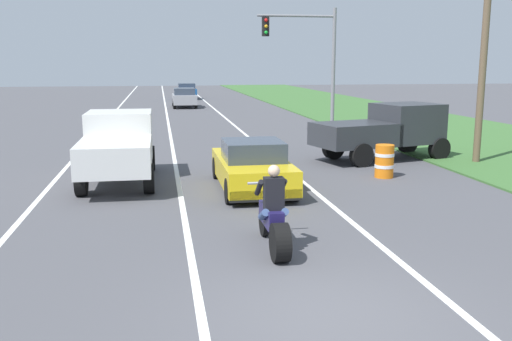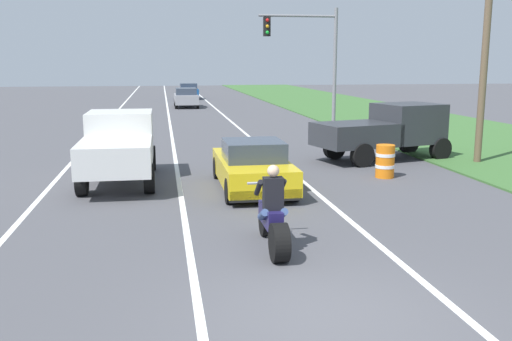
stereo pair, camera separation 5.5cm
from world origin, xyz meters
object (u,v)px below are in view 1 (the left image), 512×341
at_px(traffic_light_mast_near, 311,52).
at_px(distant_car_further_ahead, 186,91).
at_px(pickup_truck_left_lane_white, 118,145).
at_px(pickup_truck_right_shoulder_dark_grey, 386,129).
at_px(motorcycle_with_rider, 274,220).
at_px(distant_car_far_ahead, 184,97).
at_px(sports_car_yellow, 252,167).
at_px(construction_barrel_nearest, 384,161).

relative_size(traffic_light_mast_near, distant_car_further_ahead, 1.50).
bearing_deg(pickup_truck_left_lane_white, traffic_light_mast_near, 50.65).
bearing_deg(pickup_truck_left_lane_white, pickup_truck_right_shoulder_dark_grey, 14.95).
bearing_deg(motorcycle_with_rider, distant_car_far_ahead, 90.14).
xyz_separation_m(sports_car_yellow, pickup_truck_left_lane_white, (-3.67, 1.58, 0.48)).
relative_size(motorcycle_with_rider, construction_barrel_nearest, 2.21).
bearing_deg(construction_barrel_nearest, motorcycle_with_rider, -127.06).
distance_m(pickup_truck_right_shoulder_dark_grey, distant_car_far_ahead, 26.20).
bearing_deg(pickup_truck_left_lane_white, construction_barrel_nearest, -4.56).
bearing_deg(motorcycle_with_rider, traffic_light_mast_near, 72.96).
bearing_deg(pickup_truck_left_lane_white, sports_car_yellow, -23.36).
relative_size(construction_barrel_nearest, distant_car_further_ahead, 0.25).
relative_size(pickup_truck_right_shoulder_dark_grey, distant_car_further_ahead, 1.29).
bearing_deg(sports_car_yellow, motorcycle_with_rider, -94.95).
bearing_deg(distant_car_further_ahead, motorcycle_with_rider, -90.75).
relative_size(pickup_truck_left_lane_white, construction_barrel_nearest, 4.80).
distance_m(pickup_truck_left_lane_white, distant_car_far_ahead, 28.12).
distance_m(pickup_truck_right_shoulder_dark_grey, traffic_light_mast_near, 8.40).
xyz_separation_m(distant_car_far_ahead, distant_car_further_ahead, (0.67, 10.36, 0.00)).
bearing_deg(sports_car_yellow, traffic_light_mast_near, 68.05).
bearing_deg(sports_car_yellow, pickup_truck_left_lane_white, 156.64).
bearing_deg(traffic_light_mast_near, sports_car_yellow, -111.95).
height_order(sports_car_yellow, pickup_truck_right_shoulder_dark_grey, pickup_truck_right_shoulder_dark_grey).
height_order(sports_car_yellow, distant_car_far_ahead, distant_car_far_ahead).
xyz_separation_m(pickup_truck_left_lane_white, distant_car_further_ahead, (3.80, 38.30, -0.33)).
relative_size(motorcycle_with_rider, pickup_truck_left_lane_white, 0.46).
bearing_deg(construction_barrel_nearest, sports_car_yellow, -167.21).
bearing_deg(pickup_truck_right_shoulder_dark_grey, motorcycle_with_rider, -122.69).
distance_m(sports_car_yellow, distant_car_further_ahead, 39.89).
distance_m(motorcycle_with_rider, construction_barrel_nearest, 7.74).
bearing_deg(distant_car_far_ahead, pickup_truck_left_lane_white, -96.39).
bearing_deg(traffic_light_mast_near, construction_barrel_nearest, -93.07).
relative_size(traffic_light_mast_near, construction_barrel_nearest, 6.00).
bearing_deg(distant_car_far_ahead, sports_car_yellow, -88.95).
bearing_deg(distant_car_far_ahead, construction_barrel_nearest, -80.56).
bearing_deg(sports_car_yellow, distant_car_far_ahead, 91.05).
relative_size(motorcycle_with_rider, traffic_light_mast_near, 0.37).
height_order(pickup_truck_right_shoulder_dark_grey, construction_barrel_nearest, pickup_truck_right_shoulder_dark_grey).
relative_size(pickup_truck_left_lane_white, pickup_truck_right_shoulder_dark_grey, 0.93).
relative_size(pickup_truck_right_shoulder_dark_grey, traffic_light_mast_near, 0.86).
xyz_separation_m(motorcycle_with_rider, traffic_light_mast_near, (5.25, 17.13, 3.35)).
height_order(motorcycle_with_rider, pickup_truck_left_lane_white, pickup_truck_left_lane_white).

